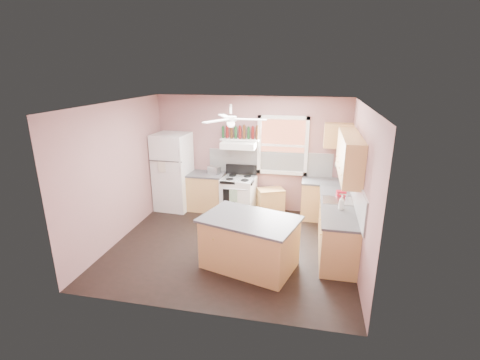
% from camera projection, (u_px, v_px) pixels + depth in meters
% --- Properties ---
extents(floor, '(4.50, 4.50, 0.00)m').
position_uv_depth(floor, '(232.00, 245.00, 6.75)').
color(floor, black).
rests_on(floor, ground).
extents(ceiling, '(4.50, 4.50, 0.00)m').
position_uv_depth(ceiling, '(231.00, 104.00, 5.93)').
color(ceiling, white).
rests_on(ceiling, ground).
extents(wall_back, '(4.50, 0.05, 2.70)m').
position_uv_depth(wall_back, '(251.00, 154.00, 8.23)').
color(wall_back, '#8D615F').
rests_on(wall_back, ground).
extents(wall_right, '(0.05, 4.00, 2.70)m').
position_uv_depth(wall_right, '(362.00, 188.00, 5.90)').
color(wall_right, '#8D615F').
rests_on(wall_right, ground).
extents(wall_left, '(0.05, 4.00, 2.70)m').
position_uv_depth(wall_left, '(118.00, 172.00, 6.78)').
color(wall_left, '#8D615F').
rests_on(wall_left, ground).
extents(backsplash_back, '(2.90, 0.03, 0.55)m').
position_uv_depth(backsplash_back, '(269.00, 163.00, 8.16)').
color(backsplash_back, white).
rests_on(backsplash_back, wall_back).
extents(backsplash_right, '(0.03, 2.60, 0.55)m').
position_uv_depth(backsplash_right, '(356.00, 191.00, 6.24)').
color(backsplash_right, white).
rests_on(backsplash_right, wall_right).
extents(window_view, '(1.00, 0.02, 1.20)m').
position_uv_depth(window_view, '(283.00, 145.00, 7.96)').
color(window_view, brown).
rests_on(window_view, wall_back).
extents(window_frame, '(1.16, 0.07, 1.36)m').
position_uv_depth(window_frame, '(283.00, 146.00, 7.94)').
color(window_frame, white).
rests_on(window_frame, wall_back).
extents(refrigerator, '(0.82, 0.80, 1.84)m').
position_uv_depth(refrigerator, '(173.00, 172.00, 8.32)').
color(refrigerator, white).
rests_on(refrigerator, floor).
extents(base_cabinet_left, '(0.90, 0.60, 0.86)m').
position_uv_depth(base_cabinet_left, '(205.00, 192.00, 8.41)').
color(base_cabinet_left, tan).
rests_on(base_cabinet_left, floor).
extents(counter_left, '(0.92, 0.62, 0.04)m').
position_uv_depth(counter_left, '(204.00, 174.00, 8.27)').
color(counter_left, '#404042').
rests_on(counter_left, base_cabinet_left).
extents(toaster, '(0.32, 0.24, 0.18)m').
position_uv_depth(toaster, '(214.00, 170.00, 8.22)').
color(toaster, silver).
rests_on(toaster, counter_left).
extents(stove, '(0.80, 0.71, 0.86)m').
position_uv_depth(stove, '(239.00, 195.00, 8.18)').
color(stove, white).
rests_on(stove, floor).
extents(range_hood, '(0.78, 0.50, 0.14)m').
position_uv_depth(range_hood, '(239.00, 145.00, 7.93)').
color(range_hood, white).
rests_on(range_hood, wall_back).
extents(bottle_shelf, '(0.90, 0.26, 0.03)m').
position_uv_depth(bottle_shelf, '(240.00, 139.00, 8.01)').
color(bottle_shelf, white).
rests_on(bottle_shelf, range_hood).
extents(cart, '(0.70, 0.60, 0.59)m').
position_uv_depth(cart, '(271.00, 201.00, 8.19)').
color(cart, tan).
rests_on(cart, floor).
extents(base_cabinet_corner, '(1.00, 0.60, 0.86)m').
position_uv_depth(base_cabinet_corner, '(324.00, 201.00, 7.86)').
color(base_cabinet_corner, tan).
rests_on(base_cabinet_corner, floor).
extents(base_cabinet_right, '(0.60, 2.20, 0.86)m').
position_uv_depth(base_cabinet_right, '(336.00, 228.00, 6.52)').
color(base_cabinet_right, tan).
rests_on(base_cabinet_right, floor).
extents(counter_corner, '(1.02, 0.62, 0.04)m').
position_uv_depth(counter_corner, '(325.00, 182.00, 7.73)').
color(counter_corner, '#404042').
rests_on(counter_corner, base_cabinet_corner).
extents(counter_right, '(0.62, 2.22, 0.04)m').
position_uv_depth(counter_right, '(338.00, 205.00, 6.38)').
color(counter_right, '#404042').
rests_on(counter_right, base_cabinet_right).
extents(sink, '(0.55, 0.45, 0.03)m').
position_uv_depth(sink, '(337.00, 201.00, 6.57)').
color(sink, silver).
rests_on(sink, counter_right).
extents(faucet, '(0.03, 0.03, 0.14)m').
position_uv_depth(faucet, '(346.00, 198.00, 6.51)').
color(faucet, silver).
rests_on(faucet, sink).
extents(upper_cabinet_right, '(0.33, 1.80, 0.76)m').
position_uv_depth(upper_cabinet_right, '(349.00, 156.00, 6.27)').
color(upper_cabinet_right, tan).
rests_on(upper_cabinet_right, wall_right).
extents(upper_cabinet_corner, '(0.60, 0.33, 0.52)m').
position_uv_depth(upper_cabinet_corner, '(338.00, 136.00, 7.50)').
color(upper_cabinet_corner, tan).
rests_on(upper_cabinet_corner, wall_back).
extents(paper_towel, '(0.26, 0.12, 0.12)m').
position_uv_depth(paper_towel, '(341.00, 165.00, 7.70)').
color(paper_towel, white).
rests_on(paper_towel, wall_back).
extents(island, '(1.69, 1.32, 0.86)m').
position_uv_depth(island, '(250.00, 243.00, 5.93)').
color(island, tan).
rests_on(island, floor).
extents(island_top, '(1.80, 1.43, 0.04)m').
position_uv_depth(island_top, '(250.00, 219.00, 5.79)').
color(island_top, '#404042').
rests_on(island_top, island).
extents(ceiling_fan_hub, '(0.20, 0.20, 0.08)m').
position_uv_depth(ceiling_fan_hub, '(231.00, 119.00, 6.00)').
color(ceiling_fan_hub, white).
rests_on(ceiling_fan_hub, ceiling).
extents(soap_bottle, '(0.12, 0.12, 0.27)m').
position_uv_depth(soap_bottle, '(342.00, 203.00, 6.10)').
color(soap_bottle, silver).
rests_on(soap_bottle, counter_right).
extents(red_caddy, '(0.19, 0.14, 0.10)m').
position_uv_depth(red_caddy, '(341.00, 193.00, 6.80)').
color(red_caddy, '#B50F20').
rests_on(red_caddy, counter_right).
extents(wine_bottles, '(0.86, 0.06, 0.31)m').
position_uv_depth(wine_bottles, '(240.00, 133.00, 7.96)').
color(wine_bottles, '#143819').
rests_on(wine_bottles, bottle_shelf).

